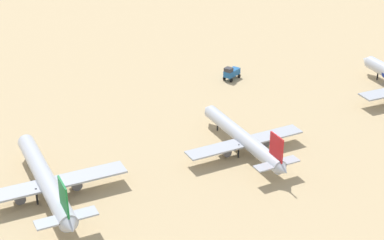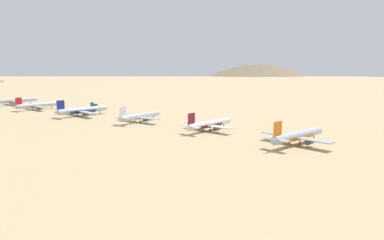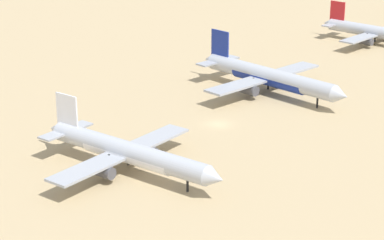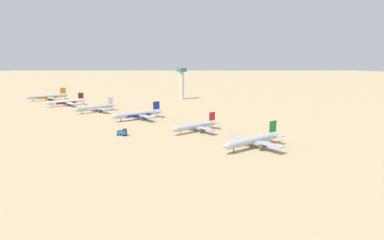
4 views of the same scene
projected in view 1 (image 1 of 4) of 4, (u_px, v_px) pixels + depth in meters
The scene contains 3 objects.
parked_jet_4 at pixel (243, 138), 141.29m from camera, with size 34.67×28.13×10.00m.
parked_jet_5 at pixel (46, 180), 124.98m from camera, with size 39.07×31.65×11.29m.
service_truck at pixel (231, 72), 179.00m from camera, with size 4.68×5.70×3.90m.
Camera 1 is at (-121.09, 138.03, 70.04)m, focal length 60.03 mm.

